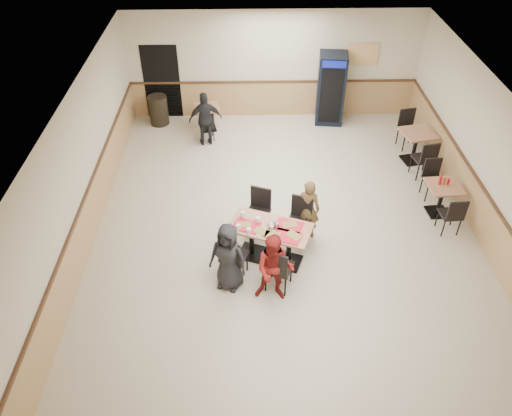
{
  "coord_description": "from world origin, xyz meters",
  "views": [
    {
      "loc": [
        -0.8,
        -8.06,
        7.0
      ],
      "look_at": [
        -0.62,
        -0.5,
        0.92
      ],
      "focal_mm": 35.0,
      "sensor_mm": 36.0,
      "label": 1
    }
  ],
  "objects_px": {
    "lone_diner": "(206,119)",
    "pepsi_cooler": "(331,89)",
    "side_table_far": "(416,142)",
    "trash_bin": "(159,110)",
    "back_table": "(208,114)",
    "diner_woman_left": "(228,257)",
    "diner_woman_right": "(275,269)",
    "side_table_near": "(442,195)",
    "main_table": "(270,237)",
    "diner_man_opposite": "(308,209)"
  },
  "relations": [
    {
      "from": "back_table",
      "to": "diner_woman_right",
      "type": "bearing_deg",
      "value": -76.33
    },
    {
      "from": "diner_woman_right",
      "to": "side_table_far",
      "type": "distance_m",
      "value": 5.8
    },
    {
      "from": "side_table_far",
      "to": "trash_bin",
      "type": "relative_size",
      "value": 1.1
    },
    {
      "from": "diner_woman_left",
      "to": "diner_man_opposite",
      "type": "distance_m",
      "value": 2.1
    },
    {
      "from": "main_table",
      "to": "trash_bin",
      "type": "distance_m",
      "value": 6.2
    },
    {
      "from": "diner_woman_left",
      "to": "diner_man_opposite",
      "type": "relative_size",
      "value": 1.06
    },
    {
      "from": "back_table",
      "to": "main_table",
      "type": "bearing_deg",
      "value": -74.07
    },
    {
      "from": "back_table",
      "to": "pepsi_cooler",
      "type": "distance_m",
      "value": 3.45
    },
    {
      "from": "diner_woman_left",
      "to": "diner_woman_right",
      "type": "relative_size",
      "value": 1.0
    },
    {
      "from": "side_table_far",
      "to": "diner_woman_left",
      "type": "bearing_deg",
      "value": -137.94
    },
    {
      "from": "diner_woman_left",
      "to": "lone_diner",
      "type": "height_order",
      "value": "lone_diner"
    },
    {
      "from": "back_table",
      "to": "diner_woman_left",
      "type": "bearing_deg",
      "value": -83.35
    },
    {
      "from": "main_table",
      "to": "side_table_far",
      "type": "distance_m",
      "value": 5.1
    },
    {
      "from": "diner_woman_left",
      "to": "trash_bin",
      "type": "height_order",
      "value": "diner_woman_left"
    },
    {
      "from": "diner_man_opposite",
      "to": "side_table_far",
      "type": "distance_m",
      "value": 4.05
    },
    {
      "from": "lone_diner",
      "to": "back_table",
      "type": "relative_size",
      "value": 1.96
    },
    {
      "from": "diner_man_opposite",
      "to": "lone_diner",
      "type": "relative_size",
      "value": 0.93
    },
    {
      "from": "main_table",
      "to": "diner_woman_right",
      "type": "relative_size",
      "value": 1.18
    },
    {
      "from": "back_table",
      "to": "trash_bin",
      "type": "distance_m",
      "value": 1.44
    },
    {
      "from": "diner_woman_right",
      "to": "side_table_near",
      "type": "bearing_deg",
      "value": 40.63
    },
    {
      "from": "diner_woman_left",
      "to": "diner_woman_right",
      "type": "distance_m",
      "value": 0.87
    },
    {
      "from": "diner_man_opposite",
      "to": "lone_diner",
      "type": "distance_m",
      "value": 4.32
    },
    {
      "from": "diner_woman_left",
      "to": "lone_diner",
      "type": "distance_m",
      "value": 5.12
    },
    {
      "from": "trash_bin",
      "to": "main_table",
      "type": "bearing_deg",
      "value": -62.5
    },
    {
      "from": "diner_man_opposite",
      "to": "back_table",
      "type": "distance_m",
      "value": 5.0
    },
    {
      "from": "side_table_far",
      "to": "trash_bin",
      "type": "xyz_separation_m",
      "value": [
        -6.64,
        2.08,
        -0.13
      ]
    },
    {
      "from": "diner_man_opposite",
      "to": "side_table_near",
      "type": "distance_m",
      "value": 3.05
    },
    {
      "from": "main_table",
      "to": "diner_woman_left",
      "type": "bearing_deg",
      "value": -117.9
    },
    {
      "from": "diner_man_opposite",
      "to": "lone_diner",
      "type": "xyz_separation_m",
      "value": [
        -2.26,
        3.69,
        0.05
      ]
    },
    {
      "from": "pepsi_cooler",
      "to": "side_table_near",
      "type": "bearing_deg",
      "value": -59.83
    },
    {
      "from": "lone_diner",
      "to": "pepsi_cooler",
      "type": "relative_size",
      "value": 0.75
    },
    {
      "from": "main_table",
      "to": "diner_man_opposite",
      "type": "bearing_deg",
      "value": 62.1
    },
    {
      "from": "main_table",
      "to": "lone_diner",
      "type": "relative_size",
      "value": 1.17
    },
    {
      "from": "back_table",
      "to": "trash_bin",
      "type": "bearing_deg",
      "value": 165.9
    },
    {
      "from": "main_table",
      "to": "lone_diner",
      "type": "height_order",
      "value": "lone_diner"
    },
    {
      "from": "back_table",
      "to": "pepsi_cooler",
      "type": "bearing_deg",
      "value": 6.61
    },
    {
      "from": "diner_man_opposite",
      "to": "back_table",
      "type": "xyz_separation_m",
      "value": [
        -2.26,
        4.46,
        -0.22
      ]
    },
    {
      "from": "trash_bin",
      "to": "diner_woman_right",
      "type": "bearing_deg",
      "value": -66.04
    },
    {
      "from": "pepsi_cooler",
      "to": "lone_diner",
      "type": "bearing_deg",
      "value": -154.51
    },
    {
      "from": "lone_diner",
      "to": "side_table_near",
      "type": "distance_m",
      "value": 6.06
    },
    {
      "from": "main_table",
      "to": "pepsi_cooler",
      "type": "bearing_deg",
      "value": 91.77
    },
    {
      "from": "diner_man_opposite",
      "to": "side_table_near",
      "type": "height_order",
      "value": "diner_man_opposite"
    },
    {
      "from": "diner_woman_left",
      "to": "side_table_far",
      "type": "bearing_deg",
      "value": 63.12
    },
    {
      "from": "trash_bin",
      "to": "back_table",
      "type": "bearing_deg",
      "value": -14.1
    },
    {
      "from": "diner_woman_right",
      "to": "back_table",
      "type": "bearing_deg",
      "value": 112.35
    },
    {
      "from": "back_table",
      "to": "trash_bin",
      "type": "relative_size",
      "value": 0.9
    },
    {
      "from": "diner_woman_left",
      "to": "lone_diner",
      "type": "xyz_separation_m",
      "value": [
        -0.68,
        5.07,
        0.01
      ]
    },
    {
      "from": "main_table",
      "to": "lone_diner",
      "type": "distance_m",
      "value": 4.62
    },
    {
      "from": "diner_woman_left",
      "to": "trash_bin",
      "type": "xyz_separation_m",
      "value": [
        -2.07,
        6.19,
        -0.3
      ]
    },
    {
      "from": "diner_man_opposite",
      "to": "pepsi_cooler",
      "type": "height_order",
      "value": "pepsi_cooler"
    }
  ]
}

